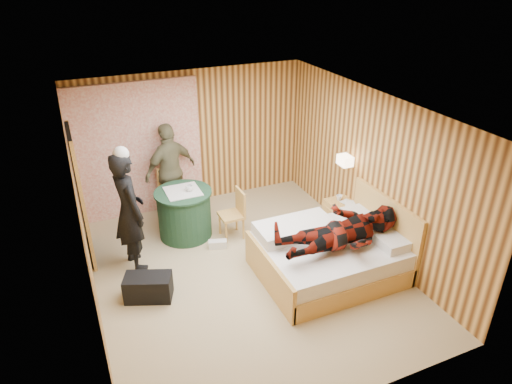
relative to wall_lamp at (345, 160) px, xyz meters
name	(u,v)px	position (x,y,z in m)	size (l,w,h in m)	color
floor	(245,271)	(-1.92, -0.45, -1.30)	(4.20, 5.00, 0.01)	tan
ceiling	(243,109)	(-1.92, -0.45, 1.20)	(4.20, 5.00, 0.01)	white
wall_back	(193,139)	(-1.92, 2.05, -0.05)	(4.20, 0.02, 2.50)	#E9B259
wall_left	(84,230)	(-4.02, -0.45, -0.05)	(0.02, 5.00, 2.50)	#E9B259
wall_right	(371,172)	(0.18, -0.45, -0.05)	(0.02, 5.00, 2.50)	#E9B259
curtain	(138,151)	(-2.92, 1.98, -0.10)	(2.20, 0.08, 2.40)	white
doorway	(81,196)	(-3.98, 0.95, -0.28)	(0.06, 0.90, 2.05)	black
wall_lamp	(345,160)	(0.00, 0.00, 0.00)	(0.26, 0.24, 0.16)	gold
bed	(329,255)	(-0.80, -0.95, -0.99)	(1.99, 1.55, 1.06)	#E7B45E
nightstand	(342,218)	(-0.04, -0.12, -1.00)	(0.44, 0.60, 0.58)	#E7B45E
round_table	(185,213)	(-2.46, 0.90, -0.88)	(0.94, 0.94, 0.83)	#21492E
chair_far	(172,188)	(-2.47, 1.63, -0.76)	(0.50, 0.50, 0.93)	#E7B45E
chair_near	(235,210)	(-1.69, 0.54, -0.82)	(0.38, 0.38, 0.83)	#E7B45E
duffel_bag	(148,287)	(-3.36, -0.47, -1.12)	(0.63, 0.34, 0.36)	black
sneaker_left	(194,239)	(-2.40, 0.62, -1.24)	(0.28, 0.11, 0.12)	silver
sneaker_right	(218,244)	(-2.10, 0.31, -1.23)	(0.29, 0.12, 0.13)	silver
woman_standing	(129,212)	(-3.38, 0.39, -0.38)	(0.67, 0.44, 1.84)	black
man_at_table	(171,171)	(-2.46, 1.68, -0.44)	(1.01, 0.42, 1.72)	#6F6C4A
man_on_bed	(343,223)	(-0.77, -1.17, -0.34)	(1.77, 0.67, 0.86)	#661309
book_lower	(345,204)	(-0.04, -0.17, -0.71)	(0.17, 0.22, 0.02)	silver
book_upper	(345,203)	(-0.04, -0.17, -0.69)	(0.16, 0.22, 0.02)	silver
cup_nightstand	(339,198)	(-0.04, 0.01, -0.67)	(0.10, 0.10, 0.09)	silver
cup_table	(189,188)	(-2.36, 0.85, -0.42)	(0.12, 0.12, 0.10)	silver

